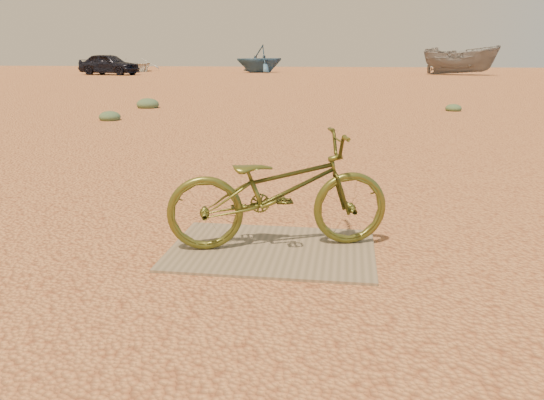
# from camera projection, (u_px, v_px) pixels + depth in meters

# --- Properties ---
(ground) EXTENTS (120.00, 120.00, 0.00)m
(ground) POSITION_uv_depth(u_px,v_px,m) (194.00, 261.00, 4.16)
(ground) COLOR #D88D51
(ground) RESTS_ON ground
(plywood_board) EXTENTS (1.67, 1.17, 0.02)m
(plywood_board) POSITION_uv_depth(u_px,v_px,m) (272.00, 249.00, 4.37)
(plywood_board) COLOR #7F6C52
(plywood_board) RESTS_ON ground
(bicycle) EXTENTS (1.92, 1.09, 0.95)m
(bicycle) POSITION_uv_depth(u_px,v_px,m) (279.00, 190.00, 4.31)
(bicycle) COLOR #52541D
(bicycle) RESTS_ON plywood_board
(car) EXTENTS (4.79, 2.70, 1.54)m
(car) POSITION_uv_depth(u_px,v_px,m) (109.00, 64.00, 39.10)
(car) COLOR black
(car) RESTS_ON ground
(boat_near_left) EXTENTS (5.10, 6.24, 1.13)m
(boat_near_left) POSITION_uv_depth(u_px,v_px,m) (135.00, 65.00, 46.38)
(boat_near_left) COLOR silver
(boat_near_left) RESTS_ON ground
(boat_far_left) EXTENTS (5.60, 5.53, 2.23)m
(boat_far_left) POSITION_uv_depth(u_px,v_px,m) (260.00, 59.00, 43.59)
(boat_far_left) COLOR #385F7F
(boat_far_left) RESTS_ON ground
(boat_mid_right) EXTENTS (5.78, 4.04, 2.10)m
(boat_mid_right) POSITION_uv_depth(u_px,v_px,m) (460.00, 60.00, 38.78)
(boat_mid_right) COLOR slate
(boat_mid_right) RESTS_ON ground
(kale_a) EXTENTS (0.52, 0.52, 0.28)m
(kale_a) POSITION_uv_depth(u_px,v_px,m) (110.00, 120.00, 12.86)
(kale_a) COLOR #55724D
(kale_a) RESTS_ON ground
(kale_b) EXTENTS (0.45, 0.45, 0.25)m
(kale_b) POSITION_uv_depth(u_px,v_px,m) (453.00, 111.00, 14.91)
(kale_b) COLOR #55724D
(kale_b) RESTS_ON ground
(kale_c) EXTENTS (0.66, 0.66, 0.36)m
(kale_c) POSITION_uv_depth(u_px,v_px,m) (148.00, 108.00, 15.75)
(kale_c) COLOR #55724D
(kale_c) RESTS_ON ground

